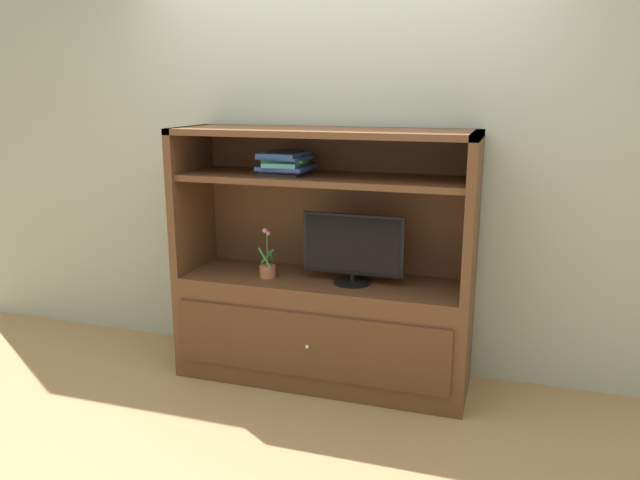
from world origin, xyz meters
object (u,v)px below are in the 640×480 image
Objects in this scene: tv_monitor at (353,248)px; magazine_stack at (286,163)px; media_console at (323,302)px; potted_plant at (268,268)px.

tv_monitor is 0.63m from magazine_stack.
magazine_stack is at bearing -178.01° from media_console.
potted_plant is (-0.52, -0.04, -0.15)m from tv_monitor.
media_console is at bearing 1.99° from magazine_stack.
tv_monitor is 0.54m from potted_plant.
potted_plant is 0.87× the size of magazine_stack.
media_console is 5.05× the size of magazine_stack.
media_console is 2.93× the size of tv_monitor.
media_console is 5.77× the size of potted_plant.
media_console is 0.39m from potted_plant.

